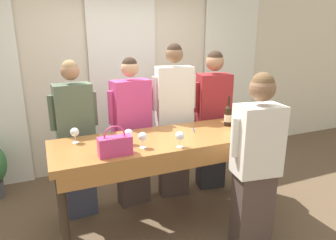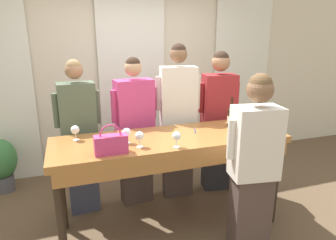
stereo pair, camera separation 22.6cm
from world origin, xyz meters
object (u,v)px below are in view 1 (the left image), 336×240
at_px(wine_bottle, 228,115).
at_px(wine_glass_center_mid, 237,129).
at_px(guest_cream_sweater, 174,121).
at_px(tasting_bar, 172,147).
at_px(guest_pink_top, 132,132).
at_px(wine_glass_front_right, 75,132).
at_px(guest_striped_shirt, 212,120).
at_px(wine_glass_center_left, 129,134).
at_px(host_pouring, 256,164).
at_px(handbag, 115,145).
at_px(wine_glass_center_right, 143,137).
at_px(guest_olive_jacket, 76,140).
at_px(wine_glass_front_mid, 180,136).
at_px(wine_glass_front_left, 246,115).

xyz_separation_m(wine_bottle, wine_glass_center_mid, (-0.17, -0.40, -0.02)).
bearing_deg(wine_bottle, guest_cream_sweater, 129.86).
distance_m(tasting_bar, guest_cream_sweater, 0.68).
relative_size(guest_pink_top, guest_cream_sweater, 0.93).
height_order(wine_glass_front_right, guest_striped_shirt, guest_striped_shirt).
height_order(wine_glass_center_mid, guest_cream_sweater, guest_cream_sweater).
relative_size(wine_glass_center_left, guest_cream_sweater, 0.08).
height_order(wine_glass_front_right, host_pouring, host_pouring).
bearing_deg(handbag, wine_glass_front_right, 122.04).
bearing_deg(guest_striped_shirt, guest_cream_sweater, 180.00).
xyz_separation_m(handbag, wine_glass_center_right, (0.26, 0.06, 0.01)).
distance_m(wine_glass_center_right, guest_cream_sweater, 1.01).
bearing_deg(wine_glass_center_mid, guest_cream_sweater, 105.58).
bearing_deg(wine_bottle, wine_glass_center_left, -173.52).
bearing_deg(wine_glass_front_right, host_pouring, -29.85).
height_order(wine_bottle, handbag, wine_bottle).
bearing_deg(wine_glass_center_right, wine_bottle, 13.96).
distance_m(handbag, guest_olive_jacket, 0.88).
bearing_deg(wine_glass_front_right, tasting_bar, -13.52).
bearing_deg(wine_glass_center_left, wine_glass_front_right, 152.26).
relative_size(wine_glass_front_right, guest_olive_jacket, 0.08).
distance_m(wine_glass_front_mid, guest_pink_top, 0.91).
bearing_deg(wine_glass_front_left, guest_pink_top, 156.81).
bearing_deg(tasting_bar, guest_striped_shirt, 36.14).
xyz_separation_m(wine_glass_center_right, guest_striped_shirt, (1.18, 0.76, -0.18)).
xyz_separation_m(wine_glass_front_left, guest_olive_jacket, (-1.78, 0.50, -0.21)).
distance_m(tasting_bar, guest_olive_jacket, 1.03).
bearing_deg(host_pouring, guest_pink_top, 122.15).
bearing_deg(guest_pink_top, wine_glass_front_right, -148.77).
bearing_deg(host_pouring, handbag, 161.60).
relative_size(wine_glass_center_left, guest_striped_shirt, 0.08).
height_order(tasting_bar, guest_striped_shirt, guest_striped_shirt).
bearing_deg(wine_glass_front_mid, guest_olive_jacket, 132.25).
bearing_deg(wine_glass_center_left, guest_olive_jacket, 122.32).
relative_size(wine_glass_center_right, guest_striped_shirt, 0.08).
bearing_deg(handbag, wine_glass_center_mid, -3.34).
bearing_deg(host_pouring, wine_glass_front_mid, 149.82).
distance_m(wine_bottle, wine_glass_front_right, 1.59).
relative_size(tasting_bar, host_pouring, 1.37).
xyz_separation_m(wine_bottle, guest_olive_jacket, (-1.55, 0.50, -0.23)).
height_order(wine_bottle, guest_pink_top, guest_pink_top).
height_order(guest_pink_top, guest_striped_shirt, guest_striped_shirt).
bearing_deg(wine_glass_front_right, guest_olive_jacket, 83.70).
xyz_separation_m(wine_glass_center_left, guest_olive_jacket, (-0.40, 0.63, -0.21)).
xyz_separation_m(wine_glass_front_left, wine_glass_center_left, (-1.38, -0.13, 0.00)).
xyz_separation_m(guest_olive_jacket, guest_striped_shirt, (1.66, -0.00, 0.03)).
height_order(wine_glass_front_mid, guest_striped_shirt, guest_striped_shirt).
xyz_separation_m(wine_glass_center_mid, guest_olive_jacket, (-1.38, 0.89, -0.21)).
bearing_deg(wine_bottle, wine_glass_front_mid, -153.71).
bearing_deg(guest_pink_top, guest_striped_shirt, -0.00).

